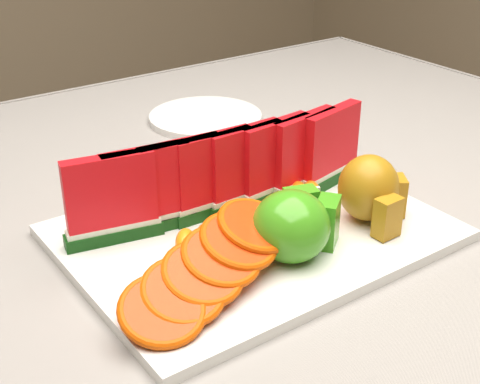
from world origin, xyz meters
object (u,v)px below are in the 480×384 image
(platter, at_px, (253,233))
(apple_cluster, at_px, (295,225))
(pear_cluster, at_px, (371,190))
(side_plate, at_px, (206,117))

(platter, bearing_deg, apple_cluster, -85.65)
(apple_cluster, bearing_deg, platter, 94.35)
(apple_cluster, bearing_deg, pear_cluster, 1.71)
(platter, relative_size, pear_cluster, 4.23)
(pear_cluster, bearing_deg, apple_cluster, -178.29)
(side_plate, bearing_deg, pear_cluster, -95.55)
(platter, distance_m, pear_cluster, 0.14)
(pear_cluster, bearing_deg, platter, 152.43)
(pear_cluster, xyz_separation_m, side_plate, (0.04, 0.40, -0.05))
(apple_cluster, distance_m, pear_cluster, 0.11)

